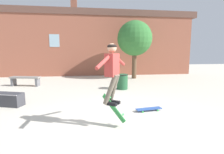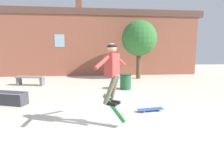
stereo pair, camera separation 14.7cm
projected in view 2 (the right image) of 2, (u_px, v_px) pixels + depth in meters
name	position (u px, v px, depth m)	size (l,w,h in m)	color
ground_plane	(122.00, 123.00, 4.37)	(40.00, 40.00, 0.00)	beige
building_backdrop	(102.00, 42.00, 13.25)	(15.70, 0.52, 6.22)	#93513D
tree_right	(139.00, 39.00, 11.56)	(2.32, 2.32, 3.86)	brown
park_bench	(30.00, 79.00, 9.36)	(1.61, 0.73, 0.50)	gray
skate_ledge	(8.00, 98.00, 5.97)	(1.40, 0.83, 0.43)	#38383D
trash_bin	(126.00, 81.00, 8.40)	(0.56, 0.56, 0.73)	#235633
skater	(112.00, 68.00, 4.03)	(0.85, 1.15, 1.42)	#B23833
skateboard_flipping	(114.00, 108.00, 4.19)	(0.51, 0.49, 0.71)	#237F38
skateboard_resting	(150.00, 109.00, 5.26)	(0.83, 0.32, 0.08)	#2D519E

